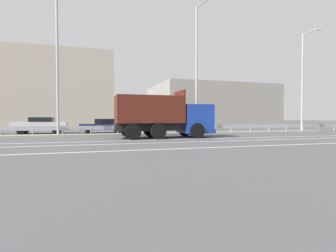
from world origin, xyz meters
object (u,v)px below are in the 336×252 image
at_px(median_road_sign, 179,122).
at_px(street_lamp_1, 57,56).
at_px(parked_car_2, 41,125).
at_px(street_lamp_3, 303,78).
at_px(dump_truck, 175,120).
at_px(street_lamp_2, 197,64).
at_px(parked_car_3, 103,126).

xyz_separation_m(median_road_sign, street_lamp_1, (-9.39, -0.31, 4.78)).
bearing_deg(parked_car_2, street_lamp_3, -101.10).
height_order(dump_truck, street_lamp_2, street_lamp_2).
bearing_deg(median_road_sign, street_lamp_3, -1.30).
bearing_deg(dump_truck, median_road_sign, 156.37).
bearing_deg(street_lamp_2, parked_car_2, 157.86).
xyz_separation_m(dump_truck, parked_car_2, (-10.08, 8.28, -0.47)).
distance_m(street_lamp_2, parked_car_2, 15.10).
bearing_deg(street_lamp_3, median_road_sign, 178.70).
xyz_separation_m(dump_truck, street_lamp_2, (3.03, 2.95, 4.81)).
relative_size(dump_truck, median_road_sign, 3.27).
xyz_separation_m(street_lamp_3, parked_car_3, (-18.66, 5.12, -4.61)).
xyz_separation_m(dump_truck, street_lamp_1, (-8.05, 2.68, 4.64)).
height_order(street_lamp_1, street_lamp_3, street_lamp_1).
relative_size(dump_truck, street_lamp_2, 0.63).
relative_size(median_road_sign, street_lamp_1, 0.20).
height_order(street_lamp_2, parked_car_3, street_lamp_2).
height_order(dump_truck, street_lamp_3, street_lamp_3).
bearing_deg(street_lamp_3, street_lamp_1, -179.95).
distance_m(street_lamp_2, parked_car_3, 10.50).
relative_size(street_lamp_2, street_lamp_3, 1.14).
distance_m(median_road_sign, parked_car_2, 12.59).
relative_size(street_lamp_1, parked_car_2, 2.31).
bearing_deg(street_lamp_2, parked_car_3, 147.37).
height_order(street_lamp_3, parked_car_2, street_lamp_3).
xyz_separation_m(median_road_sign, parked_car_3, (-5.92, 4.83, -0.41)).
relative_size(dump_truck, parked_car_3, 1.60).
height_order(street_lamp_1, street_lamp_2, street_lamp_2).
height_order(median_road_sign, street_lamp_1, street_lamp_1).
distance_m(dump_truck, street_lamp_1, 9.67).
relative_size(street_lamp_3, parked_car_3, 2.23).
relative_size(dump_truck, street_lamp_1, 0.65).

